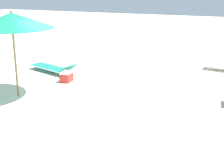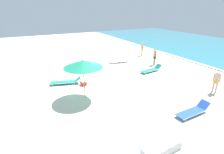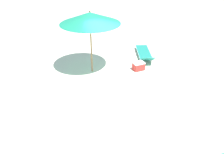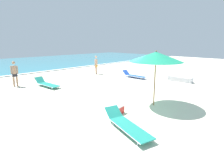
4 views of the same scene
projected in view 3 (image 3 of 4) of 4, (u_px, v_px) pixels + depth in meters
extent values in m
cube|color=beige|center=(125.00, 89.00, 9.82)|extent=(60.00, 60.00, 0.16)
cylinder|color=olive|center=(91.00, 46.00, 10.42)|extent=(0.06, 0.06, 2.37)
cone|color=#1E936B|center=(90.00, 18.00, 9.86)|extent=(2.47, 2.47, 0.46)
cylinder|color=#166E50|center=(90.00, 23.00, 9.96)|extent=(2.39, 2.39, 0.01)
sphere|color=olive|center=(90.00, 11.00, 9.74)|extent=(0.07, 0.07, 0.07)
cube|color=#1E8475|center=(144.00, 52.00, 12.44)|extent=(1.13, 1.99, 0.03)
cylinder|color=silver|center=(150.00, 52.00, 12.45)|extent=(0.58, 1.82, 0.03)
cylinder|color=silver|center=(138.00, 52.00, 12.43)|extent=(0.58, 1.82, 0.03)
cube|color=#1E8475|center=(148.00, 59.00, 11.33)|extent=(0.69, 0.62, 0.34)
cylinder|color=silver|center=(146.00, 48.00, 13.14)|extent=(0.03, 0.03, 0.16)
cylinder|color=silver|center=(137.00, 48.00, 13.13)|extent=(0.03, 0.03, 0.16)
cylinder|color=silver|center=(151.00, 60.00, 11.84)|extent=(0.03, 0.03, 0.16)
cylinder|color=silver|center=(141.00, 60.00, 11.82)|extent=(0.03, 0.03, 0.16)
cube|color=red|center=(139.00, 67.00, 11.02)|extent=(0.52, 0.40, 0.32)
cube|color=white|center=(139.00, 63.00, 10.93)|extent=(0.54, 0.41, 0.05)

